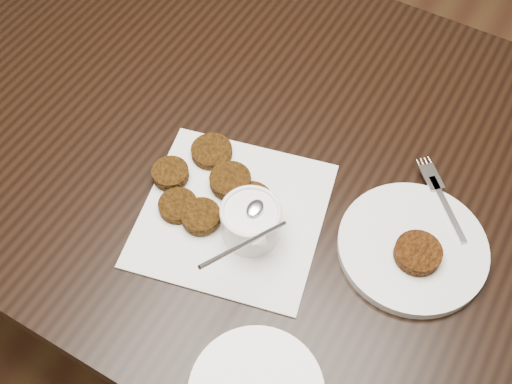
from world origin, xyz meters
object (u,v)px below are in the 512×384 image
napkin (233,214)px  sauce_ramekin (251,210)px  plate_with_patty (414,244)px  table (230,235)px

napkin → sauce_ramekin: (0.04, -0.01, 0.06)m
sauce_ramekin → plate_with_patty: bearing=23.2°
sauce_ramekin → plate_with_patty: sauce_ramekin is taller
table → napkin: size_ratio=5.06×
napkin → plate_with_patty: plate_with_patty is taller
table → sauce_ramekin: 0.49m
plate_with_patty → napkin: bearing=-162.8°
sauce_ramekin → plate_with_patty: size_ratio=0.56×
table → napkin: napkin is taller
sauce_ramekin → plate_with_patty: (0.22, 0.09, -0.05)m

